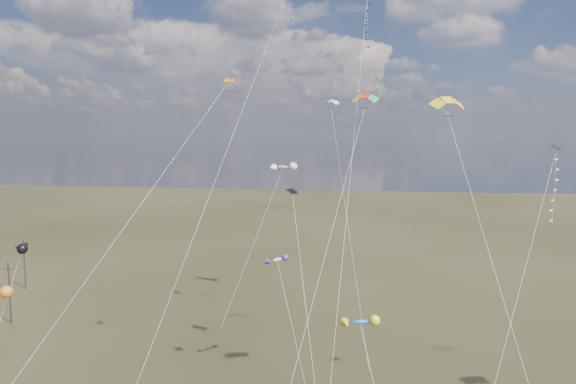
# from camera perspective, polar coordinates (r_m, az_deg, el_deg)

# --- Properties ---
(utility_pole_near) EXTENTS (1.40, 0.20, 8.00)m
(utility_pole_near) POSITION_cam_1_polar(r_m,az_deg,el_deg) (75.99, -28.52, -9.79)
(utility_pole_near) COLOR black
(utility_pole_near) RESTS_ON ground
(utility_pole_far) EXTENTS (1.40, 0.20, 8.00)m
(utility_pole_far) POSITION_cam_1_polar(r_m,az_deg,el_deg) (91.52, -27.23, -7.08)
(utility_pole_far) COLOR black
(utility_pole_far) RESTS_ON ground
(diamond_black_high) EXTENTS (3.25, 22.68, 38.66)m
(diamond_black_high) POSITION_cam_1_polar(r_m,az_deg,el_deg) (53.52, 8.55, 16.12)
(diamond_black_high) COLOR black
(diamond_black_high) RESTS_ON ground
(diamond_navy_tall) EXTENTS (8.74, 35.56, 42.76)m
(diamond_navy_tall) POSITION_cam_1_polar(r_m,az_deg,el_deg) (61.91, -0.79, 17.76)
(diamond_navy_tall) COLOR #091B54
(diamond_navy_tall) RESTS_ON ground
(diamond_black_mid) EXTENTS (5.11, 14.73, 19.53)m
(diamond_black_mid) POSITION_cam_1_polar(r_m,az_deg,el_deg) (41.13, 1.48, -8.34)
(diamond_black_mid) COLOR black
(diamond_black_mid) RESTS_ON ground
(diamond_navy_right) EXTENTS (9.87, 14.51, 23.39)m
(diamond_navy_right) POSITION_cam_1_polar(r_m,az_deg,el_deg) (43.59, 27.17, -0.70)
(diamond_navy_right) COLOR #091A49
(diamond_navy_right) RESTS_ON ground
(diamond_orange_center) EXTENTS (15.68, 20.84, 29.20)m
(diamond_orange_center) POSITION_cam_1_polar(r_m,az_deg,el_deg) (42.34, -15.39, -0.28)
(diamond_orange_center) COLOR #F26701
(diamond_orange_center) RESTS_ON ground
(parafoil_yellow) EXTENTS (6.78, 19.81, 27.36)m
(parafoil_yellow) POSITION_cam_1_polar(r_m,az_deg,el_deg) (39.77, 17.44, 9.57)
(parafoil_yellow) COLOR gold
(parafoil_yellow) RESTS_ON ground
(parafoil_blue_white) EXTENTS (6.46, 17.38, 29.09)m
(parafoil_blue_white) POSITION_cam_1_polar(r_m,az_deg,el_deg) (67.40, 4.85, 9.83)
(parafoil_blue_white) COLOR blue
(parafoil_blue_white) RESTS_ON ground
(parafoil_tricolor) EXTENTS (7.68, 19.16, 28.16)m
(parafoil_tricolor) POSITION_cam_1_polar(r_m,az_deg,el_deg) (46.18, 8.49, 10.29)
(parafoil_tricolor) COLOR #C7CD15
(parafoil_tricolor) RESTS_ON ground
(novelty_orange_black) EXTENTS (2.43, 8.69, 14.37)m
(novelty_orange_black) POSITION_cam_1_polar(r_m,az_deg,el_deg) (53.57, -27.49, -5.58)
(novelty_orange_black) COLOR #D14518
(novelty_orange_black) RESTS_ON ground
(novelty_white_purple) EXTENTS (5.05, 6.85, 12.57)m
(novelty_white_purple) POSITION_cam_1_polar(r_m,az_deg,el_deg) (49.87, -1.16, -7.62)
(novelty_white_purple) COLOR silver
(novelty_white_purple) RESTS_ON ground
(novelty_redwhite_stripe) EXTENTS (7.97, 12.07, 20.43)m
(novelty_redwhite_stripe) POSITION_cam_1_polar(r_m,az_deg,el_deg) (72.50, -0.63, 2.74)
(novelty_redwhite_stripe) COLOR red
(novelty_redwhite_stripe) RESTS_ON ground
(novelty_blue_yellow) EXTENTS (4.51, 6.46, 12.42)m
(novelty_blue_yellow) POSITION_cam_1_polar(r_m,az_deg,el_deg) (34.72, 8.09, -14.23)
(novelty_blue_yellow) COLOR #0B61B6
(novelty_blue_yellow) RESTS_ON ground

